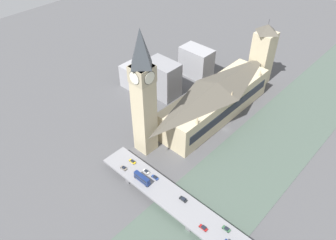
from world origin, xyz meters
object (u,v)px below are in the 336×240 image
Objects in this scene: double_decker_bus_lead at (142,178)px; car_northbound_lead at (132,161)px; road_bridge at (196,217)px; clock_tower at (143,93)px; parliament_hall at (216,99)px; car_southbound_extra at (226,229)px; car_southbound_lead at (203,228)px; car_northbound_mid at (183,199)px; victoria_tower at (262,55)px; car_northbound_tail at (124,168)px; car_southbound_tail at (155,177)px; car_southbound_mid at (146,171)px.

car_northbound_lead is (14.77, -6.15, -2.00)m from double_decker_bus_lead.
road_bridge is 28.31× the size of car_northbound_lead.
clock_tower is at bearing -20.02° from road_bridge.
parliament_hall is 23.04× the size of car_southbound_extra.
car_northbound_mid is at bearing -18.47° from car_southbound_lead.
victoria_tower is 147.50m from road_bridge.
clock_tower is at bearing -21.34° from car_northbound_mid.
parliament_hall is at bearing -83.01° from double_decker_bus_lead.
double_decker_bus_lead is 26.04m from car_northbound_mid.
clock_tower reaches higher than car_northbound_tail.
victoria_tower is 12.04× the size of car_southbound_tail.
parliament_hall is 21.62× the size of car_northbound_mid.
victoria_tower is at bearing -75.37° from car_northbound_mid.
car_southbound_extra is at bearing -173.25° from car_northbound_tail.
victoria_tower is 136.76m from car_northbound_lead.
car_northbound_mid is at bearing -166.53° from double_decker_bus_lead.
clock_tower reaches higher than double_decker_bus_lead.
road_bridge is at bearing 165.73° from car_northbound_mid.
victoria_tower is at bearing -89.95° from parliament_hall.
car_southbound_extra is at bearing 166.78° from clock_tower.
car_southbound_tail is at bearing -9.46° from car_southbound_lead.
car_northbound_tail is 19.77m from car_southbound_tail.
car_southbound_lead is at bearing 172.34° from car_southbound_mid.
double_decker_bus_lead is at bearing 13.47° from car_northbound_mid.
victoria_tower is at bearing -71.34° from road_bridge.
car_northbound_tail is at bearing 106.11° from clock_tower.
double_decker_bus_lead is 2.60× the size of car_southbound_extra.
double_decker_bus_lead is 2.44× the size of car_northbound_mid.
victoria_tower reaches higher than car_northbound_tail.
car_southbound_extra is at bearing -166.01° from road_bridge.
victoria_tower is 12.95× the size of car_southbound_extra.
car_southbound_mid is at bearing -179.76° from car_northbound_lead.
double_decker_bus_lead reaches higher than road_bridge.
clock_tower is at bearing -13.22° from car_southbound_extra.
clock_tower is 17.79× the size of car_northbound_lead.
car_northbound_mid is at bearing 2.15° from car_southbound_extra.
car_northbound_lead is 58.71m from car_southbound_lead.
car_northbound_mid is at bearing -170.17° from car_northbound_tail.
car_southbound_mid is (-11.64, -0.05, 0.04)m from car_northbound_lead.
car_southbound_lead is 1.08× the size of car_southbound_mid.
road_bridge is 28.91× the size of car_southbound_lead.
car_southbound_mid is 6.78m from car_southbound_tail.
road_bridge is at bearing 176.67° from car_northbound_lead.
car_southbound_mid is at bearing -63.26° from double_decker_bus_lead.
car_southbound_lead is 1.01× the size of car_southbound_tail.
car_northbound_mid is (-47.25, 18.46, -36.96)m from clock_tower.
car_northbound_mid is at bearing 114.90° from parliament_hall.
parliament_hall is at bearing -84.78° from car_southbound_mid.
road_bridge is 31.34× the size of car_southbound_extra.
car_northbound_lead is at bearing 88.04° from victoria_tower.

